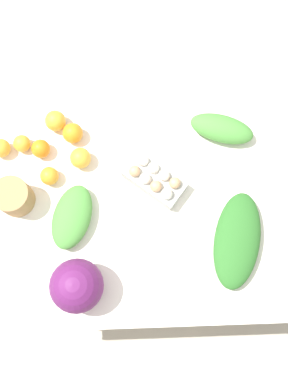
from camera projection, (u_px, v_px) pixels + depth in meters
The scene contains 15 objects.
ground_plane at pixel (144, 226), 2.40m from camera, with size 8.00×8.00×0.00m, color #B2A899.
dining_table at pixel (144, 199), 1.75m from camera, with size 1.27×0.99×0.77m.
cabbage_purple at pixel (77, 286), 1.47m from camera, with size 0.19×0.19×0.19m, color #601E5B.
egg_carton at pixel (154, 179), 1.62m from camera, with size 0.25×0.23×0.09m.
paper_bag at pixel (14, 197), 1.59m from camera, with size 0.13×0.13×0.11m, color #A87F51.
greens_bunch_dandelion at pixel (222, 129), 1.67m from camera, with size 0.25×0.11×0.09m, color #4C933D.
greens_bunch_kale at pixel (237, 240), 1.56m from camera, with size 0.36×0.17×0.08m, color #2D6B28.
greens_bunch_beet_tops at pixel (72, 217), 1.59m from camera, with size 0.25×0.14×0.08m, color #4C933D.
orange_0 at pixel (49, 176), 1.63m from camera, with size 0.07×0.07×0.07m, color orange.
orange_1 at pixel (22, 143), 1.66m from camera, with size 0.07×0.07×0.07m, color #F9A833.
orange_2 at pixel (73, 133), 1.67m from camera, with size 0.08×0.08×0.08m, color orange.
orange_3 at pixel (41, 149), 1.66m from camera, with size 0.07×0.07×0.07m, color orange.
orange_4 at pixel (80, 158), 1.64m from camera, with size 0.08×0.08×0.08m, color #F9A833.
orange_5 at pixel (1, 148), 1.66m from camera, with size 0.07×0.07×0.07m, color #F9A833.
orange_6 at pixel (55, 121), 1.68m from camera, with size 0.08×0.08×0.08m, color #F9A833.
Camera 1 is at (0.01, 0.40, 2.37)m, focal length 40.00 mm.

